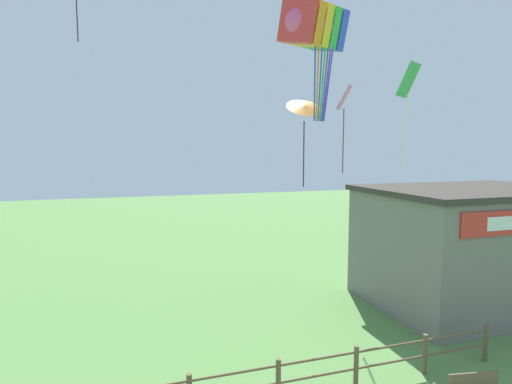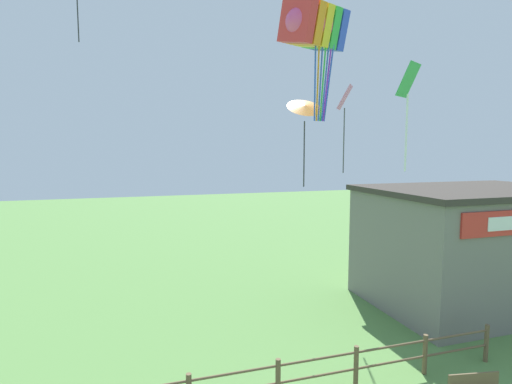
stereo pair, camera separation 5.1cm
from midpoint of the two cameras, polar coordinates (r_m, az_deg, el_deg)
wooden_fence at (r=11.85m, az=3.08°, el=-25.00°), size 14.46×0.14×1.24m
seaside_building at (r=20.39m, az=28.41°, el=-6.67°), size 9.19×6.39×5.18m
kite_rainbow_parafoil at (r=14.83m, az=8.11°, el=22.36°), size 2.81×2.37×3.99m
kite_orange_delta at (r=15.66m, az=6.82°, el=11.82°), size 1.51×1.37×3.49m
kite_green_diamond at (r=10.44m, az=20.74°, el=12.59°), size 0.70×0.61×2.57m
kite_pink_diamond at (r=17.97m, az=12.37°, el=11.46°), size 0.95×0.99×3.76m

